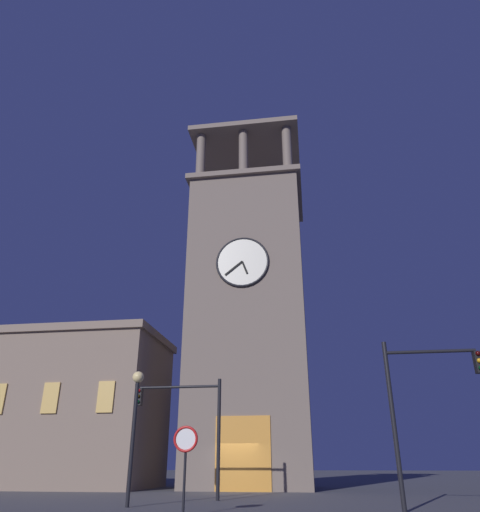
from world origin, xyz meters
TOP-DOWN VIEW (x-y plane):
  - ground_plane at (0.00, 0.00)m, footprint 200.00×200.00m
  - clocktower at (-0.33, -4.18)m, footprint 8.43×8.14m
  - adjacent_wing_building at (16.40, -2.92)m, footprint 21.33×7.98m
  - traffic_signal_near at (-8.15, 10.80)m, footprint 3.28×0.41m
  - traffic_signal_mid at (1.16, 6.48)m, footprint 3.97×0.41m
  - street_lamp at (2.35, 10.19)m, footprint 0.44×0.44m
  - no_horn_sign at (-0.42, 13.05)m, footprint 0.78×0.14m

SIDE VIEW (x-z plane):
  - ground_plane at x=0.00m, z-range 0.00..0.00m
  - no_horn_sign at x=-0.42m, z-range 0.69..3.21m
  - street_lamp at x=2.35m, z-range 0.97..5.75m
  - traffic_signal_mid at x=1.16m, z-range 0.93..5.95m
  - traffic_signal_near at x=-8.15m, z-range 0.91..6.38m
  - adjacent_wing_building at x=16.40m, z-range 0.02..9.72m
  - clocktower at x=-0.33m, z-range -3.28..25.23m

